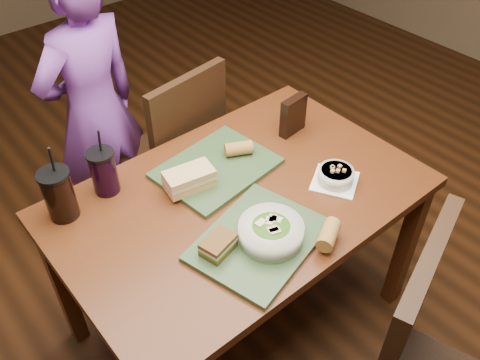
% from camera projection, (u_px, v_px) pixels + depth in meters
% --- Properties ---
extents(ground, '(6.00, 6.00, 0.00)m').
position_uv_depth(ground, '(240.00, 315.00, 2.31)').
color(ground, '#381C0B').
rests_on(ground, ground).
extents(dining_table, '(1.30, 0.85, 0.75)m').
position_uv_depth(dining_table, '(240.00, 213.00, 1.87)').
color(dining_table, '#4F250F').
rests_on(dining_table, ground).
extents(chair_far, '(0.47, 0.47, 0.96)m').
position_uv_depth(chair_far, '(179.00, 150.00, 2.35)').
color(chair_far, black).
rests_on(chair_far, ground).
extents(diner, '(0.57, 0.43, 1.40)m').
position_uv_depth(diner, '(94.00, 112.00, 2.29)').
color(diner, '#793798').
rests_on(diner, ground).
extents(tray_near, '(0.49, 0.42, 0.02)m').
position_uv_depth(tray_near, '(259.00, 240.00, 1.63)').
color(tray_near, '#2E4626').
rests_on(tray_near, dining_table).
extents(tray_far, '(0.46, 0.37, 0.02)m').
position_uv_depth(tray_far, '(216.00, 168.00, 1.90)').
color(tray_far, '#2E4626').
rests_on(tray_far, dining_table).
extents(salad_bowl, '(0.21, 0.21, 0.07)m').
position_uv_depth(salad_bowl, '(271.00, 231.00, 1.60)').
color(salad_bowl, silver).
rests_on(salad_bowl, tray_near).
extents(soup_bowl, '(0.22, 0.22, 0.06)m').
position_uv_depth(soup_bowl, '(336.00, 175.00, 1.84)').
color(soup_bowl, white).
rests_on(soup_bowl, dining_table).
extents(sandwich_near, '(0.12, 0.10, 0.05)m').
position_uv_depth(sandwich_near, '(218.00, 245.00, 1.57)').
color(sandwich_near, '#593819').
rests_on(sandwich_near, tray_near).
extents(sandwich_far, '(0.19, 0.12, 0.07)m').
position_uv_depth(sandwich_far, '(189.00, 179.00, 1.79)').
color(sandwich_far, tan).
rests_on(sandwich_far, tray_far).
extents(baguette_near, '(0.12, 0.10, 0.06)m').
position_uv_depth(baguette_near, '(329.00, 235.00, 1.60)').
color(baguette_near, '#AD7533').
rests_on(baguette_near, tray_near).
extents(baguette_far, '(0.12, 0.09, 0.05)m').
position_uv_depth(baguette_far, '(239.00, 149.00, 1.94)').
color(baguette_far, '#AD7533').
rests_on(baguette_far, tray_far).
extents(cup_cola, '(0.11, 0.11, 0.29)m').
position_uv_depth(cup_cola, '(59.00, 194.00, 1.67)').
color(cup_cola, black).
rests_on(cup_cola, dining_table).
extents(cup_berry, '(0.10, 0.10, 0.26)m').
position_uv_depth(cup_berry, '(104.00, 172.00, 1.77)').
color(cup_berry, black).
rests_on(cup_berry, dining_table).
extents(chip_bag, '(0.13, 0.05, 0.16)m').
position_uv_depth(chip_bag, '(293.00, 115.00, 2.04)').
color(chip_bag, black).
rests_on(chip_bag, dining_table).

